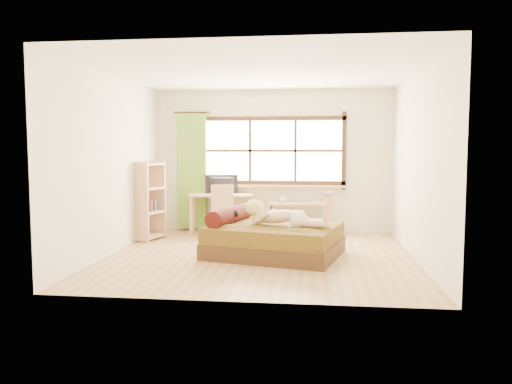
# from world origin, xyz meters

# --- Properties ---
(floor) EXTENTS (4.50, 4.50, 0.00)m
(floor) POSITION_xyz_m (0.00, 0.00, 0.00)
(floor) COLOR #9E754C
(floor) RESTS_ON ground
(ceiling) EXTENTS (4.50, 4.50, 0.00)m
(ceiling) POSITION_xyz_m (0.00, 0.00, 2.70)
(ceiling) COLOR white
(ceiling) RESTS_ON wall_back
(wall_back) EXTENTS (4.50, 0.00, 4.50)m
(wall_back) POSITION_xyz_m (0.00, 2.25, 1.35)
(wall_back) COLOR silver
(wall_back) RESTS_ON floor
(wall_front) EXTENTS (4.50, 0.00, 4.50)m
(wall_front) POSITION_xyz_m (0.00, -2.25, 1.35)
(wall_front) COLOR silver
(wall_front) RESTS_ON floor
(wall_left) EXTENTS (0.00, 4.50, 4.50)m
(wall_left) POSITION_xyz_m (-2.25, 0.00, 1.35)
(wall_left) COLOR silver
(wall_left) RESTS_ON floor
(wall_right) EXTENTS (0.00, 4.50, 4.50)m
(wall_right) POSITION_xyz_m (2.25, 0.00, 1.35)
(wall_right) COLOR silver
(wall_right) RESTS_ON floor
(window) EXTENTS (2.80, 0.16, 1.46)m
(window) POSITION_xyz_m (0.00, 2.22, 1.51)
(window) COLOR #FFEDBF
(window) RESTS_ON wall_back
(curtain) EXTENTS (0.55, 0.10, 2.20)m
(curtain) POSITION_xyz_m (-1.55, 2.13, 1.15)
(curtain) COLOR #508123
(curtain) RESTS_ON wall_back
(bed) EXTENTS (2.14, 1.88, 0.70)m
(bed) POSITION_xyz_m (0.17, 0.06, 0.25)
(bed) COLOR #361F10
(bed) RESTS_ON floor
(woman) EXTENTS (1.34, 0.67, 0.55)m
(woman) POSITION_xyz_m (0.37, -0.00, 0.74)
(woman) COLOR #D8A68B
(woman) RESTS_ON bed
(kitten) EXTENTS (0.29, 0.17, 0.22)m
(kitten) POSITION_xyz_m (-0.50, 0.15, 0.57)
(kitten) COLOR black
(kitten) RESTS_ON bed
(desk) EXTENTS (1.24, 0.69, 0.74)m
(desk) POSITION_xyz_m (-0.95, 1.95, 0.64)
(desk) COLOR tan
(desk) RESTS_ON floor
(monitor) EXTENTS (0.62, 0.16, 0.36)m
(monitor) POSITION_xyz_m (-0.95, 2.00, 0.92)
(monitor) COLOR black
(monitor) RESTS_ON desk
(chair) EXTENTS (0.47, 0.47, 0.93)m
(chair) POSITION_xyz_m (-0.86, 1.58, 0.52)
(chair) COLOR tan
(chair) RESTS_ON floor
(pipe_shelf) EXTENTS (1.18, 0.36, 0.66)m
(pipe_shelf) POSITION_xyz_m (0.54, 2.07, 0.43)
(pipe_shelf) COLOR tan
(pipe_shelf) RESTS_ON floor
(cup) EXTENTS (0.14, 0.14, 0.11)m
(cup) POSITION_xyz_m (0.23, 2.07, 0.63)
(cup) COLOR gray
(cup) RESTS_ON pipe_shelf
(book) EXTENTS (0.19, 0.25, 0.02)m
(book) POSITION_xyz_m (0.73, 2.07, 0.59)
(book) COLOR gray
(book) RESTS_ON pipe_shelf
(bookshelf) EXTENTS (0.47, 0.65, 1.36)m
(bookshelf) POSITION_xyz_m (-2.08, 1.13, 0.69)
(bookshelf) COLOR tan
(bookshelf) RESTS_ON floor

